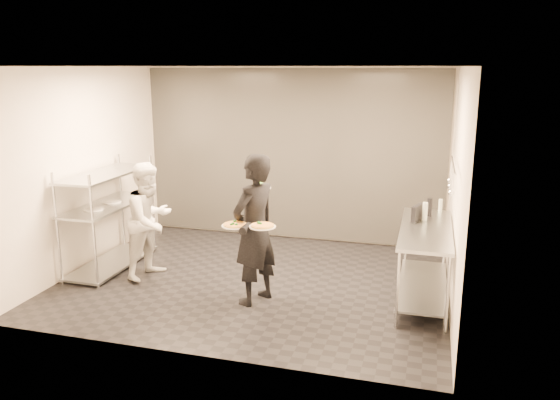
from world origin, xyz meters
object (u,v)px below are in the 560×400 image
(bottle_green, at_px, (425,212))
(chef, at_px, (150,220))
(waiter, at_px, (254,230))
(salad_plate, at_px, (259,186))
(bottle_dark, at_px, (429,207))
(bottle_clear, at_px, (440,206))
(prep_counter, at_px, (425,251))
(pizza_plate_near, at_px, (235,225))
(pizza_plate_far, at_px, (262,226))
(pos_monitor, at_px, (417,213))
(pass_rack, at_px, (109,214))

(bottle_green, bearing_deg, chef, -172.09)
(bottle_green, bearing_deg, waiter, -154.39)
(salad_plate, relative_size, bottle_dark, 1.25)
(chef, bearing_deg, bottle_clear, -61.56)
(prep_counter, xyz_separation_m, salad_plate, (-2.01, -0.27, 0.74))
(pizza_plate_near, height_order, pizza_plate_far, pizza_plate_far)
(pos_monitor, distance_m, bottle_clear, 0.59)
(pizza_plate_far, bearing_deg, pizza_plate_near, 176.32)
(chef, distance_m, bottle_clear, 3.88)
(chef, xyz_separation_m, pizza_plate_far, (1.80, -0.68, 0.26))
(pass_rack, distance_m, bottle_green, 4.32)
(bottle_dark, bearing_deg, waiter, -149.78)
(waiter, bearing_deg, bottle_green, 139.61)
(chef, bearing_deg, bottle_green, -68.27)
(prep_counter, bearing_deg, salad_plate, -172.37)
(chef, xyz_separation_m, pizza_plate_near, (1.46, -0.65, 0.24))
(pizza_plate_near, relative_size, pos_monitor, 1.12)
(pizza_plate_near, bearing_deg, waiter, 53.66)
(chef, distance_m, salad_plate, 1.68)
(pizza_plate_near, bearing_deg, pizza_plate_far, -3.68)
(chef, height_order, pos_monitor, chef)
(prep_counter, bearing_deg, pos_monitor, 112.70)
(pass_rack, distance_m, bottle_dark, 4.40)
(pizza_plate_far, bearing_deg, bottle_dark, 37.68)
(pass_rack, bearing_deg, bottle_clear, 10.13)
(prep_counter, height_order, bottle_clear, bottle_clear)
(bottle_clear, bearing_deg, bottle_green, -111.63)
(prep_counter, bearing_deg, waiter, -162.69)
(pizza_plate_far, relative_size, bottle_clear, 1.75)
(prep_counter, distance_m, bottle_green, 0.52)
(chef, relative_size, salad_plate, 5.34)
(bottle_dark, bearing_deg, pizza_plate_far, -142.32)
(pos_monitor, bearing_deg, pizza_plate_far, -126.29)
(bottle_green, distance_m, bottle_dark, 0.24)
(pizza_plate_far, height_order, salad_plate, salad_plate)
(waiter, height_order, pos_monitor, waiter)
(pizza_plate_near, distance_m, bottle_clear, 2.81)
(prep_counter, height_order, chef, chef)
(pass_rack, height_order, bottle_green, pass_rack)
(pass_rack, relative_size, pizza_plate_far, 5.26)
(pos_monitor, bearing_deg, bottle_clear, 80.44)
(pizza_plate_near, height_order, pos_monitor, pos_monitor)
(chef, distance_m, pizza_plate_far, 1.94)
(waiter, bearing_deg, bottle_dark, 144.22)
(prep_counter, distance_m, chef, 3.60)
(pizza_plate_near, distance_m, pos_monitor, 2.30)
(pos_monitor, distance_m, bottle_green, 0.10)
(prep_counter, bearing_deg, bottle_clear, 78.46)
(pass_rack, xyz_separation_m, pizza_plate_far, (2.54, -0.85, 0.28))
(waiter, distance_m, bottle_clear, 2.56)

